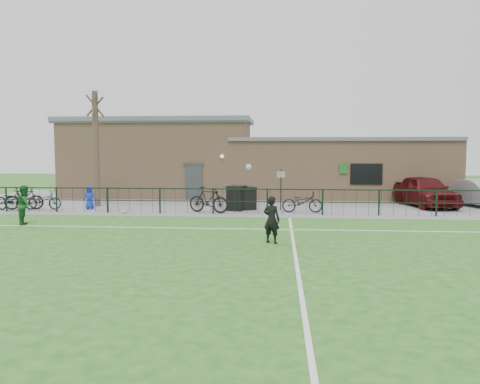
# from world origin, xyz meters

# --- Properties ---
(ground) EXTENTS (90.00, 90.00, 0.00)m
(ground) POSITION_xyz_m (0.00, 0.00, 0.00)
(ground) COLOR #265E1B
(ground) RESTS_ON ground
(paving_strip) EXTENTS (34.00, 13.00, 0.02)m
(paving_strip) POSITION_xyz_m (0.00, 13.50, 0.01)
(paving_strip) COLOR gray
(paving_strip) RESTS_ON ground
(pitch_line_touch) EXTENTS (28.00, 0.10, 0.01)m
(pitch_line_touch) POSITION_xyz_m (0.00, 7.80, 0.00)
(pitch_line_touch) COLOR white
(pitch_line_touch) RESTS_ON ground
(pitch_line_mid) EXTENTS (28.00, 0.10, 0.01)m
(pitch_line_mid) POSITION_xyz_m (0.00, 4.00, 0.00)
(pitch_line_mid) COLOR white
(pitch_line_mid) RESTS_ON ground
(pitch_line_perp) EXTENTS (0.10, 16.00, 0.01)m
(pitch_line_perp) POSITION_xyz_m (2.00, 0.00, 0.00)
(pitch_line_perp) COLOR white
(pitch_line_perp) RESTS_ON ground
(perimeter_fence) EXTENTS (28.00, 0.10, 1.20)m
(perimeter_fence) POSITION_xyz_m (0.00, 8.00, 0.60)
(perimeter_fence) COLOR black
(perimeter_fence) RESTS_ON ground
(bare_tree) EXTENTS (0.30, 0.30, 6.00)m
(bare_tree) POSITION_xyz_m (-8.00, 10.50, 3.00)
(bare_tree) COLOR #443529
(bare_tree) RESTS_ON ground
(wheelie_bin_left) EXTENTS (0.94, 0.98, 1.03)m
(wheelie_bin_left) POSITION_xyz_m (-0.02, 9.73, 0.54)
(wheelie_bin_left) COLOR black
(wheelie_bin_left) RESTS_ON paving_strip
(wheelie_bin_right) EXTENTS (0.96, 1.02, 1.11)m
(wheelie_bin_right) POSITION_xyz_m (-0.53, 9.30, 0.58)
(wheelie_bin_right) COLOR black
(wheelie_bin_right) RESTS_ON paving_strip
(sign_post) EXTENTS (0.08, 0.08, 2.00)m
(sign_post) POSITION_xyz_m (1.62, 9.50, 1.02)
(sign_post) COLOR black
(sign_post) RESTS_ON paving_strip
(car_maroon) EXTENTS (2.66, 5.00, 1.62)m
(car_maroon) POSITION_xyz_m (9.16, 11.81, 0.83)
(car_maroon) COLOR #4C0D11
(car_maroon) RESTS_ON paving_strip
(bicycle_a) EXTENTS (2.06, 1.24, 1.02)m
(bicycle_a) POSITION_xyz_m (-11.44, 8.33, 0.53)
(bicycle_a) COLOR black
(bicycle_a) RESTS_ON paving_strip
(bicycle_b) EXTENTS (1.92, 0.95, 1.11)m
(bicycle_b) POSITION_xyz_m (-11.03, 8.71, 0.58)
(bicycle_b) COLOR black
(bicycle_b) RESTS_ON paving_strip
(bicycle_c) EXTENTS (1.85, 0.79, 0.95)m
(bicycle_c) POSITION_xyz_m (-10.11, 8.83, 0.49)
(bicycle_c) COLOR black
(bicycle_c) RESTS_ON paving_strip
(bicycle_d) EXTENTS (2.12, 1.23, 1.23)m
(bicycle_d) POSITION_xyz_m (-1.77, 8.33, 0.63)
(bicycle_d) COLOR black
(bicycle_d) RESTS_ON paving_strip
(bicycle_e) EXTENTS (1.92, 0.73, 1.00)m
(bicycle_e) POSITION_xyz_m (2.63, 8.79, 0.52)
(bicycle_e) COLOR black
(bicycle_e) RESTS_ON paving_strip
(spectator_child) EXTENTS (0.61, 0.45, 1.15)m
(spectator_child) POSITION_xyz_m (-7.87, 9.18, 0.59)
(spectator_child) COLOR #142EBE
(spectator_child) RESTS_ON paving_strip
(goalkeeper_kick) EXTENTS (1.36, 3.36, 2.42)m
(goalkeeper_kick) POSITION_xyz_m (1.27, 1.49, 0.80)
(goalkeeper_kick) COLOR black
(goalkeeper_kick) RESTS_ON ground
(outfield_player) EXTENTS (0.82, 0.92, 1.56)m
(outfield_player) POSITION_xyz_m (-8.49, 4.36, 0.78)
(outfield_player) COLOR #185522
(outfield_player) RESTS_ON ground
(ball_ground) EXTENTS (0.22, 0.22, 0.22)m
(ball_ground) POSITION_xyz_m (-5.61, 7.69, 0.11)
(ball_ground) COLOR silver
(ball_ground) RESTS_ON ground
(clubhouse) EXTENTS (24.25, 5.40, 4.96)m
(clubhouse) POSITION_xyz_m (-0.88, 16.50, 2.22)
(clubhouse) COLOR tan
(clubhouse) RESTS_ON ground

